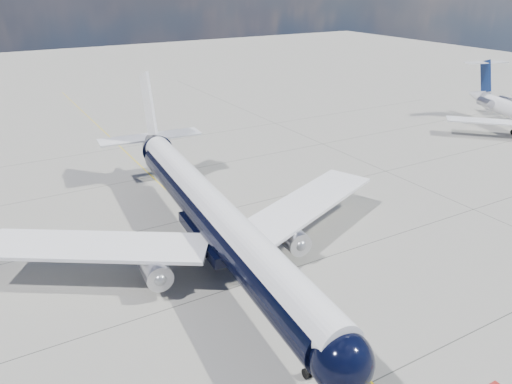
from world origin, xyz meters
TOP-DOWN VIEW (x-y plane):
  - ground at (0.00, 30.00)m, footprint 320.00×320.00m
  - taxiway_centerline at (0.00, 25.00)m, footprint 0.16×160.00m
  - main_airliner at (-1.89, 16.44)m, footprint 42.36×51.75m

SIDE VIEW (x-z plane):
  - ground at x=0.00m, z-range 0.00..0.00m
  - taxiway_centerline at x=0.00m, z-range 0.00..0.01m
  - main_airliner at x=-1.89m, z-range -2.83..12.11m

